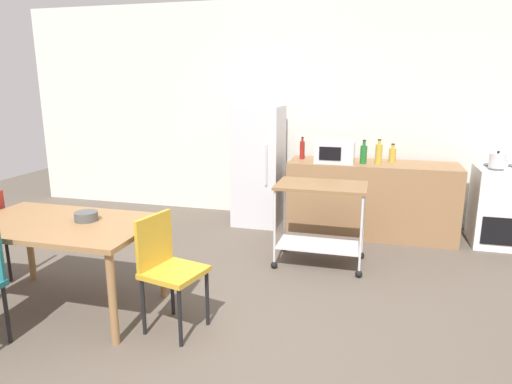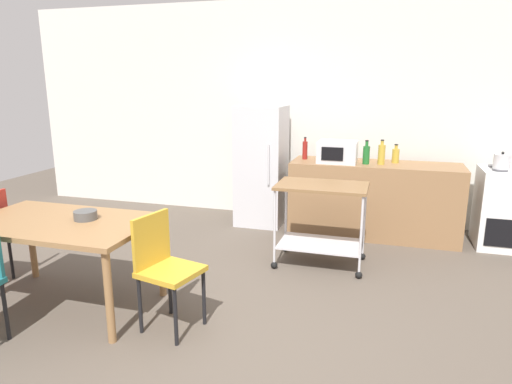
# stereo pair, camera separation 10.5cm
# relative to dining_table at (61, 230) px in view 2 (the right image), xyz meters

# --- Properties ---
(ground_plane) EXTENTS (12.00, 12.00, 0.00)m
(ground_plane) POSITION_rel_dining_table_xyz_m (1.49, -0.00, -0.67)
(ground_plane) COLOR brown
(back_wall) EXTENTS (8.40, 0.12, 2.90)m
(back_wall) POSITION_rel_dining_table_xyz_m (1.49, 3.20, 0.78)
(back_wall) COLOR silver
(back_wall) RESTS_ON ground_plane
(kitchen_counter) EXTENTS (2.00, 0.64, 0.90)m
(kitchen_counter) POSITION_rel_dining_table_xyz_m (2.39, 2.60, -0.22)
(kitchen_counter) COLOR olive
(kitchen_counter) RESTS_ON ground_plane
(dining_table) EXTENTS (1.50, 0.90, 0.75)m
(dining_table) POSITION_rel_dining_table_xyz_m (0.00, 0.00, 0.00)
(dining_table) COLOR olive
(dining_table) RESTS_ON ground_plane
(chair_mustard) EXTENTS (0.48, 0.48, 0.89)m
(chair_mustard) POSITION_rel_dining_table_xyz_m (0.97, -0.07, -0.15)
(chair_mustard) COLOR gold
(chair_mustard) RESTS_ON ground_plane
(stove_oven) EXTENTS (0.60, 0.61, 0.92)m
(stove_oven) POSITION_rel_dining_table_xyz_m (3.84, 2.62, -0.22)
(stove_oven) COLOR white
(stove_oven) RESTS_ON ground_plane
(refrigerator) EXTENTS (0.60, 0.63, 1.55)m
(refrigerator) POSITION_rel_dining_table_xyz_m (0.94, 2.70, 0.10)
(refrigerator) COLOR silver
(refrigerator) RESTS_ON ground_plane
(kitchen_cart) EXTENTS (0.91, 0.57, 0.85)m
(kitchen_cart) POSITION_rel_dining_table_xyz_m (1.92, 1.49, -0.10)
(kitchen_cart) COLOR brown
(kitchen_cart) RESTS_ON ground_plane
(bottle_sesame_oil) EXTENTS (0.06, 0.06, 0.28)m
(bottle_sesame_oil) POSITION_rel_dining_table_xyz_m (1.52, 2.64, 0.35)
(bottle_sesame_oil) COLOR maroon
(bottle_sesame_oil) RESTS_ON kitchen_counter
(microwave) EXTENTS (0.46, 0.35, 0.26)m
(microwave) POSITION_rel_dining_table_xyz_m (1.94, 2.51, 0.36)
(microwave) COLOR silver
(microwave) RESTS_ON kitchen_counter
(bottle_soda) EXTENTS (0.08, 0.08, 0.28)m
(bottle_soda) POSITION_rel_dining_table_xyz_m (2.28, 2.51, 0.35)
(bottle_soda) COLOR #1E6628
(bottle_soda) RESTS_ON kitchen_counter
(bottle_wine) EXTENTS (0.08, 0.08, 0.29)m
(bottle_wine) POSITION_rel_dining_table_xyz_m (2.45, 2.54, 0.35)
(bottle_wine) COLOR gold
(bottle_wine) RESTS_ON kitchen_counter
(bottle_vinegar) EXTENTS (0.08, 0.08, 0.23)m
(bottle_vinegar) POSITION_rel_dining_table_xyz_m (2.61, 2.69, 0.32)
(bottle_vinegar) COLOR gold
(bottle_vinegar) RESTS_ON kitchen_counter
(fruit_bowl) EXTENTS (0.19, 0.19, 0.07)m
(fruit_bowl) POSITION_rel_dining_table_xyz_m (0.18, 0.09, 0.12)
(fruit_bowl) COLOR #4C4C4C
(fruit_bowl) RESTS_ON dining_table
(kettle) EXTENTS (0.24, 0.17, 0.19)m
(kettle) POSITION_rel_dining_table_xyz_m (3.72, 2.52, 0.33)
(kettle) COLOR silver
(kettle) RESTS_ON stove_oven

